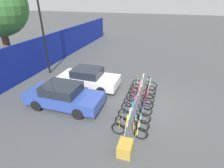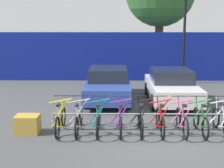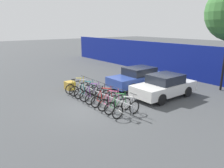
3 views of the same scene
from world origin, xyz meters
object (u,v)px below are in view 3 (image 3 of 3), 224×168
at_px(bicycle_yellow, 77,87).
at_px(bicycle_teal, 87,91).
at_px(bicycle_black, 98,96).
at_px(bicycle_green, 118,105).
at_px(bicycle_red, 104,99).
at_px(car_blue, 138,77).
at_px(cargo_crate, 70,86).
at_px(car_white, 164,86).
at_px(bicycle_silver, 82,89).
at_px(bicycle_white, 126,109).
at_px(bike_rack, 100,94).
at_px(bicycle_purple, 92,94).
at_px(bicycle_pink, 111,102).

bearing_deg(bicycle_yellow, bicycle_teal, 0.40).
xyz_separation_m(bicycle_black, bicycle_green, (1.80, 0.00, 0.00)).
bearing_deg(bicycle_red, car_blue, 113.73).
relative_size(bicycle_red, cargo_crate, 2.44).
distance_m(bicycle_black, car_white, 4.08).
height_order(bicycle_silver, car_blue, car_blue).
relative_size(car_blue, cargo_crate, 6.32).
relative_size(bicycle_yellow, cargo_crate, 2.44).
relative_size(bicycle_teal, bicycle_black, 1.00).
xyz_separation_m(bicycle_white, car_blue, (-3.48, 4.14, 0.31)).
distance_m(bicycle_black, bicycle_green, 1.80).
bearing_deg(bike_rack, bicycle_purple, -166.20).
distance_m(bicycle_yellow, cargo_crate, 0.99).
bearing_deg(bicycle_red, bicycle_white, 1.96).
relative_size(bicycle_teal, bicycle_green, 1.00).
relative_size(bike_rack, bicycle_white, 3.13).
bearing_deg(bicycle_teal, bicycle_green, 0.65).
height_order(car_blue, cargo_crate, car_blue).
relative_size(bicycle_purple, bicycle_green, 1.00).
distance_m(bike_rack, cargo_crate, 3.40).
distance_m(bicycle_green, bicycle_white, 0.62).
xyz_separation_m(bicycle_red, bicycle_white, (1.83, 0.00, 0.00)).
bearing_deg(bicycle_silver, bicycle_pink, -0.42).
bearing_deg(car_white, bicycle_purple, -119.86).
bearing_deg(bicycle_purple, bicycle_teal, 178.14).
xyz_separation_m(bicycle_yellow, bicycle_pink, (3.63, 0.00, 0.00)).
xyz_separation_m(bike_rack, cargo_crate, (-3.39, -0.19, -0.23)).
distance_m(bicycle_silver, bicycle_pink, 3.08).
distance_m(bicycle_teal, car_blue, 4.15).
relative_size(bicycle_purple, cargo_crate, 2.44).
distance_m(bicycle_black, bicycle_red, 0.59).
relative_size(bicycle_silver, bicycle_white, 1.00).
height_order(bicycle_teal, bicycle_white, same).
height_order(bicycle_silver, bicycle_black, same).
bearing_deg(bicycle_black, bicycle_purple, -176.48).
height_order(bicycle_yellow, bicycle_green, same).
height_order(bicycle_red, car_blue, car_blue).
height_order(bicycle_silver, bicycle_teal, same).
bearing_deg(bicycle_green, bicycle_teal, -179.11).
xyz_separation_m(bicycle_purple, bicycle_black, (0.59, 0.00, 0.00)).
height_order(bike_rack, car_white, car_white).
distance_m(bicycle_pink, car_blue, 4.74).
bearing_deg(bike_rack, bicycle_pink, -6.92).
relative_size(bicycle_pink, bicycle_green, 1.00).
xyz_separation_m(car_white, cargo_crate, (-4.94, -3.81, -0.42)).
bearing_deg(bicycle_yellow, bicycle_black, 0.40).
bearing_deg(car_white, bicycle_black, -112.62).
height_order(bicycle_black, bicycle_red, same).
height_order(bicycle_green, car_blue, car_blue).
xyz_separation_m(bicycle_black, car_blue, (-1.06, 4.14, 0.31)).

